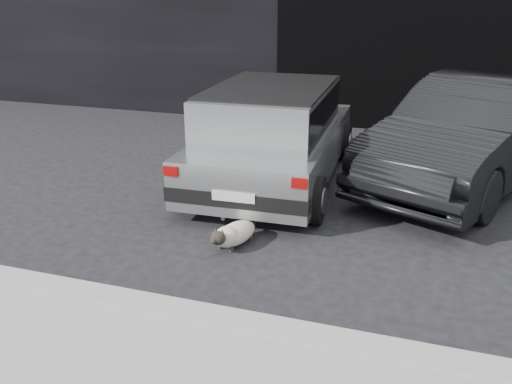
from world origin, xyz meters
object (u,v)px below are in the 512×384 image
(silver_hatchback, at_px, (273,130))
(cat_white, at_px, (240,199))
(second_car, at_px, (473,133))
(cat_siamese, at_px, (232,235))

(silver_hatchback, bearing_deg, cat_white, -93.62)
(second_car, xyz_separation_m, cat_siamese, (-2.27, -2.70, -0.55))
(second_car, relative_size, cat_white, 5.58)
(silver_hatchback, xyz_separation_m, cat_white, (-0.03, -1.18, -0.50))
(silver_hatchback, height_order, cat_white, silver_hatchback)
(cat_white, bearing_deg, cat_siamese, -19.43)
(silver_hatchback, distance_m, second_car, 2.55)
(cat_siamese, relative_size, cat_white, 1.08)
(second_car, bearing_deg, cat_white, -118.79)
(silver_hatchback, distance_m, cat_siamese, 2.03)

